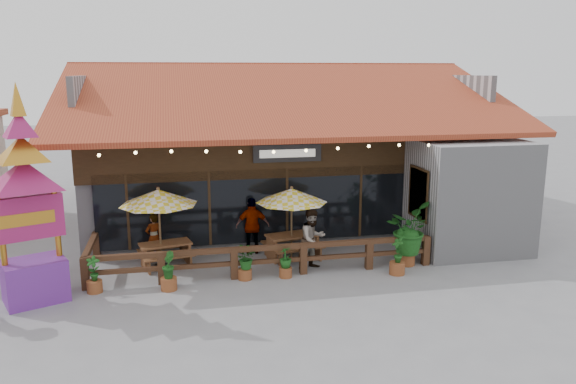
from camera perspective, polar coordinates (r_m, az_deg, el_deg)
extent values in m
plane|color=gray|center=(17.02, 2.82, -7.58)|extent=(100.00, 100.00, 0.00)
cube|color=#A5A4A9|center=(23.17, -1.43, 2.86)|extent=(14.00, 10.00, 4.00)
cube|color=#332110|center=(17.79, -3.31, 3.92)|extent=(11.00, 0.16, 1.60)
cube|color=black|center=(18.10, -3.24, -1.42)|extent=(10.00, 0.12, 2.40)
cube|color=#FFAC72|center=(18.29, -3.33, -1.28)|extent=(9.80, 0.05, 2.20)
cube|color=#A5A4A9|center=(19.05, 17.86, -0.39)|extent=(3.50, 2.70, 3.60)
cube|color=red|center=(18.06, 13.12, -0.13)|extent=(0.06, 1.20, 1.50)
cube|color=#332110|center=(18.05, 13.09, -0.13)|extent=(0.04, 1.34, 1.64)
cube|color=#A54325|center=(19.45, 0.37, 9.67)|extent=(15.50, 7.05, 2.37)
cube|color=#A54325|center=(26.33, -2.84, 10.31)|extent=(15.50, 7.05, 2.37)
cube|color=#A54325|center=(22.87, -1.49, 12.85)|extent=(15.50, 0.30, 0.12)
cube|color=#A5A4A9|center=(22.73, -19.34, 8.85)|extent=(0.20, 9.00, 1.80)
cube|color=#A5A4A9|center=(25.09, 14.69, 9.38)|extent=(0.20, 9.00, 1.80)
cube|color=black|center=(17.85, -0.07, 3.96)|extent=(2.20, 0.10, 0.55)
cube|color=silver|center=(17.79, -0.03, 3.94)|extent=(1.80, 0.02, 0.25)
cube|color=#332110|center=(17.94, -15.97, -2.01)|extent=(0.08, 0.08, 2.40)
cube|color=#332110|center=(17.91, -7.97, -1.67)|extent=(0.08, 0.08, 2.40)
cube|color=#332110|center=(18.22, -0.11, -1.31)|extent=(0.08, 0.08, 2.40)
cube|color=#332110|center=(18.87, 7.35, -0.94)|extent=(0.08, 0.08, 2.40)
sphere|color=#FFDE8C|center=(15.86, -18.65, 3.57)|extent=(0.09, 0.09, 0.09)
sphere|color=#FFDE8C|center=(15.77, -15.23, 3.88)|extent=(0.09, 0.09, 0.09)
sphere|color=#FFDE8C|center=(15.73, -11.77, 4.07)|extent=(0.09, 0.09, 0.09)
sphere|color=#FFDE8C|center=(15.76, -8.31, 4.11)|extent=(0.09, 0.09, 0.09)
sphere|color=#FFDE8C|center=(15.85, -4.87, 4.08)|extent=(0.09, 0.09, 0.09)
sphere|color=#FFDE8C|center=(15.99, -1.48, 4.09)|extent=(0.09, 0.09, 0.09)
sphere|color=#FFDE8C|center=(16.18, 1.85, 4.22)|extent=(0.09, 0.09, 0.09)
sphere|color=#FFDE8C|center=(16.42, 5.08, 4.44)|extent=(0.09, 0.09, 0.09)
sphere|color=#FFDE8C|center=(16.71, 8.22, 4.63)|extent=(0.09, 0.09, 0.09)
sphere|color=#FFDE8C|center=(17.06, 11.23, 4.70)|extent=(0.09, 0.09, 0.09)
sphere|color=#FFDE8C|center=(17.45, 14.12, 4.64)|extent=(0.09, 0.09, 0.09)
cube|color=#492E1A|center=(16.10, -19.92, -7.79)|extent=(0.20, 0.20, 0.90)
cube|color=#492E1A|center=(15.92, -12.73, -7.57)|extent=(0.20, 0.20, 0.90)
cube|color=#492E1A|center=(15.99, -5.49, -7.24)|extent=(0.20, 0.20, 0.90)
cube|color=#492E1A|center=(16.30, 1.56, -6.80)|extent=(0.20, 0.20, 0.90)
cube|color=#492E1A|center=(16.85, 8.24, -6.28)|extent=(0.20, 0.20, 0.90)
cube|color=#492E1A|center=(17.52, 13.82, -5.79)|extent=(0.20, 0.20, 0.90)
cube|color=#492E1A|center=(15.97, -2.30, -5.69)|extent=(9.80, 0.16, 0.14)
cube|color=#492E1A|center=(16.10, -2.28, -7.05)|extent=(9.80, 0.12, 0.12)
cube|color=#492E1A|center=(17.16, -19.44, -5.13)|extent=(0.16, 2.50, 0.14)
cube|color=#492E1A|center=(18.36, -18.89, -5.28)|extent=(0.20, 0.20, 0.90)
cylinder|color=brown|center=(17.04, -12.87, -3.79)|extent=(0.06, 0.06, 2.30)
cone|color=yellow|center=(16.79, -13.03, -0.50)|extent=(2.72, 2.72, 0.45)
sphere|color=brown|center=(16.74, -13.07, 0.33)|extent=(0.10, 0.10, 0.10)
cylinder|color=black|center=(17.37, -12.70, -7.35)|extent=(0.44, 0.44, 0.06)
cylinder|color=brown|center=(17.26, 0.36, -3.45)|extent=(0.06, 0.06, 2.20)
cone|color=yellow|center=(17.03, 0.37, -0.35)|extent=(2.48, 2.48, 0.43)
sphere|color=brown|center=(16.98, 0.37, 0.44)|extent=(0.10, 0.10, 0.10)
cylinder|color=black|center=(17.58, 0.36, -6.82)|extent=(0.42, 0.42, 0.06)
cube|color=brown|center=(17.25, -12.36, -5.15)|extent=(1.62, 1.03, 0.06)
cube|color=brown|center=(17.24, -14.45, -6.48)|extent=(0.22, 0.66, 0.69)
cube|color=brown|center=(17.50, -10.20, -6.01)|extent=(0.22, 0.66, 0.69)
cube|color=brown|center=(16.86, -11.93, -6.55)|extent=(1.52, 0.60, 0.05)
cube|color=brown|center=(17.82, -12.68, -5.56)|extent=(1.52, 0.60, 0.05)
cube|color=brown|center=(17.54, 0.47, -4.40)|extent=(1.74, 1.09, 0.06)
cube|color=brown|center=(17.38, -1.66, -5.85)|extent=(0.23, 0.71, 0.75)
cube|color=brown|center=(17.94, 2.53, -5.28)|extent=(0.23, 0.71, 0.75)
cube|color=brown|center=(17.15, 1.24, -5.85)|extent=(1.64, 0.62, 0.05)
cube|color=brown|center=(18.11, -0.26, -4.86)|extent=(1.64, 0.62, 0.05)
cube|color=#67268D|center=(15.77, -24.31, -8.20)|extent=(1.78, 1.59, 1.10)
cube|color=#9E1D5C|center=(15.31, -24.84, -2.41)|extent=(1.60, 0.86, 1.10)
cube|color=#BF7E21|center=(15.19, -24.95, -2.53)|extent=(1.18, 0.53, 0.32)
cylinder|color=#BF7E21|center=(15.52, -27.08, -3.14)|extent=(0.15, 0.15, 1.83)
cylinder|color=#BF7E21|center=(15.22, -22.44, -3.00)|extent=(0.15, 0.15, 1.83)
pyramid|color=#9E1D5C|center=(15.04, -25.34, 2.99)|extent=(2.88, 2.88, 0.73)
pyramid|color=#BF7E21|center=(14.97, -25.54, 5.23)|extent=(2.04, 2.04, 0.64)
pyramid|color=#9E1D5C|center=(14.92, -25.75, 7.48)|extent=(1.32, 1.32, 0.64)
pyramid|color=#BF7E21|center=(14.89, -26.00, 10.10)|extent=(0.60, 0.60, 0.82)
cylinder|color=brown|center=(17.48, 11.94, -6.65)|extent=(0.51, 0.51, 0.37)
imported|color=#19581B|center=(17.20, 12.08, -3.65)|extent=(1.74, 1.80, 1.53)
sphere|color=#19581B|center=(17.25, 12.54, -4.62)|extent=(0.51, 0.51, 0.51)
sphere|color=#19581B|center=(17.29, 11.59, -3.95)|extent=(0.44, 0.44, 0.44)
imported|color=#332110|center=(17.80, -13.46, -4.49)|extent=(0.65, 0.57, 1.49)
imported|color=#332110|center=(16.58, 2.52, -4.79)|extent=(1.10, 1.01, 1.83)
imported|color=#332110|center=(17.94, -3.62, -3.47)|extent=(1.11, 0.56, 1.83)
cylinder|color=brown|center=(15.92, -19.05, -9.06)|extent=(0.41, 0.41, 0.33)
imported|color=#19581B|center=(15.75, -19.17, -7.36)|extent=(0.38, 0.29, 0.67)
cylinder|color=brown|center=(15.56, -12.01, -9.10)|extent=(0.43, 0.43, 0.35)
imported|color=#19581B|center=(15.38, -12.09, -7.25)|extent=(0.34, 0.41, 0.72)
cylinder|color=brown|center=(16.00, -4.39, -8.32)|extent=(0.38, 0.38, 0.31)
imported|color=#19581B|center=(15.85, -4.41, -6.73)|extent=(0.74, 0.71, 0.63)
cylinder|color=brown|center=(16.12, -0.25, -8.16)|extent=(0.37, 0.37, 0.29)
imported|color=#19581B|center=(15.97, -0.25, -6.65)|extent=(0.46, 0.46, 0.60)
cylinder|color=brown|center=(16.64, 11.02, -7.60)|extent=(0.45, 0.45, 0.36)
imported|color=#19581B|center=(16.47, 11.10, -5.80)|extent=(0.35, 0.44, 0.74)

